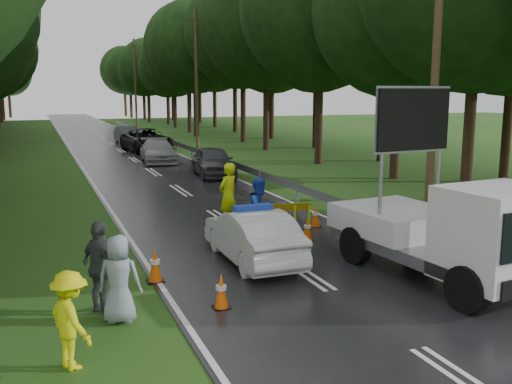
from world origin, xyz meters
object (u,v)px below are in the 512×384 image
work_truck (451,231)px  police_sedan (252,236)px  queue_car_first (213,161)px  queue_car_second (158,151)px  officer (228,196)px  queue_car_fourth (128,135)px  civilian (260,209)px  queue_car_third (147,140)px  barrier (273,212)px

work_truck → police_sedan: bearing=134.6°
queue_car_first → queue_car_second: queue_car_first is taller
police_sedan → work_truck: bearing=140.5°
police_sedan → queue_car_first: bearing=-102.9°
queue_car_first → officer: bearing=-98.4°
queue_car_second → queue_car_fourth: queue_car_fourth is taller
police_sedan → civilian: (0.94, 1.85, 0.26)m
officer → queue_car_first: officer is taller
work_truck → queue_car_third: bearing=86.5°
civilian → queue_car_fourth: civilian is taller
work_truck → queue_car_first: work_truck is taller
officer → queue_car_fourth: bearing=-124.2°
civilian → queue_car_first: bearing=47.2°
queue_car_second → queue_car_fourth: bearing=94.0°
queue_car_second → queue_car_third: queue_car_third is taller
work_truck → officer: bearing=108.7°
barrier → queue_car_first: 12.38m
officer → queue_car_third: bearing=-125.8°
work_truck → civilian: work_truck is taller
barrier → officer: (-0.92, 1.44, 0.31)m
police_sedan → queue_car_second: 21.23m
work_truck → officer: work_truck is taller
work_truck → barrier: work_truck is taller
officer → queue_car_second: bearing=-125.7°
barrier → queue_car_first: (1.88, 12.23, 0.02)m
officer → queue_car_third: (1.90, 24.01, -0.22)m
civilian → queue_car_fourth: bearing=56.0°
police_sedan → queue_car_third: (2.49, 27.71, 0.15)m
work_truck → queue_car_first: size_ratio=1.28×
queue_car_first → queue_car_third: bearing=100.1°
queue_car_first → queue_car_third: (-0.91, 13.22, 0.06)m
queue_car_second → queue_car_fourth: 13.48m
officer → barrier: bearing=91.4°
work_truck → queue_car_first: bearing=85.1°
civilian → queue_car_third: (1.56, 25.86, -0.11)m
police_sedan → queue_car_fourth: 34.69m
police_sedan → barrier: (1.52, 2.26, 0.06)m
queue_car_first → queue_car_second: size_ratio=0.93×
civilian → queue_car_third: civilian is taller
queue_car_first → queue_car_second: (-1.44, 6.65, -0.06)m
civilian → queue_car_third: 25.91m
barrier → officer: bearing=132.1°
work_truck → barrier: size_ratio=2.44×
officer → queue_car_first: (2.81, 10.79, -0.28)m
work_truck → queue_car_fourth: bearing=86.6°
police_sedan → work_truck: size_ratio=0.72×
officer → queue_car_third: officer is taller
queue_car_fourth → civilian: bearing=-96.4°
barrier → queue_car_second: bearing=98.1°
queue_car_second → queue_car_third: 6.59m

